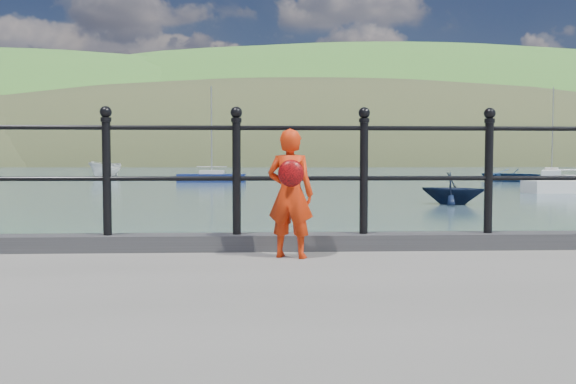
{
  "coord_description": "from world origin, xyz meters",
  "views": [
    {
      "loc": [
        -0.39,
        -5.86,
        1.85
      ],
      "look_at": [
        -0.12,
        -0.2,
        1.55
      ],
      "focal_mm": 38.0,
      "sensor_mm": 36.0,
      "label": 1
    }
  ],
  "objects": [
    {
      "name": "ground",
      "position": [
        0.0,
        0.0,
        0.0
      ],
      "size": [
        600.0,
        600.0,
        0.0
      ],
      "primitive_type": "plane",
      "color": "#2D4251",
      "rests_on": "ground"
    },
    {
      "name": "kerb",
      "position": [
        0.0,
        -0.15,
        1.07
      ],
      "size": [
        60.0,
        0.3,
        0.15
      ],
      "primitive_type": "cube",
      "color": "#28282B",
      "rests_on": "quay"
    },
    {
      "name": "railing",
      "position": [
        0.0,
        -0.15,
        1.82
      ],
      "size": [
        18.11,
        0.11,
        1.2
      ],
      "color": "black",
      "rests_on": "kerb"
    },
    {
      "name": "far_shore",
      "position": [
        38.34,
        239.41,
        -22.57
      ],
      "size": [
        830.0,
        200.0,
        156.0
      ],
      "color": "#333A21",
      "rests_on": "ground"
    },
    {
      "name": "child",
      "position": [
        -0.12,
        -0.62,
        1.57
      ],
      "size": [
        0.47,
        0.39,
        1.11
      ],
      "rotation": [
        0.0,
        0.0,
        2.8
      ],
      "color": "red",
      "rests_on": "quay"
    },
    {
      "name": "launch_blue",
      "position": [
        21.27,
        45.26,
        0.56
      ],
      "size": [
        6.01,
        6.56,
        1.11
      ],
      "primitive_type": "imported",
      "rotation": [
        0.0,
        0.0,
        0.53
      ],
      "color": "navy",
      "rests_on": "ground"
    },
    {
      "name": "launch_white",
      "position": [
        -15.64,
        55.32,
        0.86
      ],
      "size": [
        3.34,
        4.75,
        1.72
      ],
      "primitive_type": "imported",
      "rotation": [
        0.0,
        0.0,
        -0.42
      ],
      "color": "silver",
      "rests_on": "ground"
    },
    {
      "name": "launch_navy",
      "position": [
        7.66,
        19.07,
        0.67
      ],
      "size": [
        3.3,
        3.16,
        1.34
      ],
      "primitive_type": "imported",
      "rotation": [
        0.0,
        0.0,
        1.07
      ],
      "color": "black",
      "rests_on": "ground"
    },
    {
      "name": "sailboat_port",
      "position": [
        -4.34,
        44.94,
        0.34
      ],
      "size": [
        5.67,
        2.08,
        8.15
      ],
      "rotation": [
        0.0,
        0.0,
        -0.05
      ],
      "color": "navy",
      "rests_on": "ground"
    },
    {
      "name": "sailboat_far",
      "position": [
        32.76,
        61.71,
        0.34
      ],
      "size": [
        5.06,
        7.4,
        10.28
      ],
      "rotation": [
        0.0,
        0.0,
        1.1
      ],
      "color": "white",
      "rests_on": "ground"
    }
  ]
}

